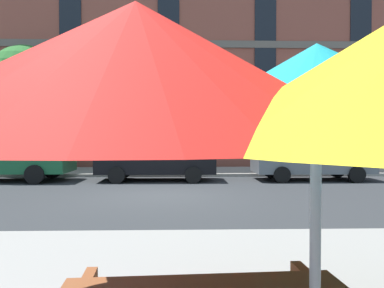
% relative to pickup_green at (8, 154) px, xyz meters
% --- Properties ---
extents(ground_plane, '(120.00, 120.00, 0.00)m').
position_rel_pickup_green_xyz_m(ground_plane, '(5.87, -3.70, -1.03)').
color(ground_plane, '#2D3033').
extents(sidewalk_far, '(56.00, 3.60, 0.12)m').
position_rel_pickup_green_xyz_m(sidewalk_far, '(5.87, 3.10, -0.97)').
color(sidewalk_far, '#9E998E').
rests_on(sidewalk_far, ground).
extents(apartment_building, '(44.83, 12.08, 19.20)m').
position_rel_pickup_green_xyz_m(apartment_building, '(5.87, 11.29, 8.57)').
color(apartment_building, '#934C3D').
rests_on(apartment_building, ground).
extents(pickup_green, '(5.10, 2.12, 2.20)m').
position_rel_pickup_green_xyz_m(pickup_green, '(0.00, 0.00, 0.00)').
color(pickup_green, '#195933').
rests_on(pickup_green, ground).
extents(sedan_black, '(4.40, 1.98, 1.78)m').
position_rel_pickup_green_xyz_m(sedan_black, '(5.51, -0.00, -0.08)').
color(sedan_black, black).
rests_on(sedan_black, ground).
extents(sedan_gray, '(4.40, 1.98, 1.78)m').
position_rel_pickup_green_xyz_m(sedan_gray, '(11.44, -0.00, -0.08)').
color(sedan_gray, slate).
rests_on(sedan_gray, ground).
extents(street_tree_left, '(4.10, 4.07, 5.83)m').
position_rel_pickup_green_xyz_m(street_tree_left, '(-0.64, 3.43, 2.69)').
color(street_tree_left, '#4C3823').
rests_on(street_tree_left, ground).
extents(patio_umbrella, '(3.89, 3.89, 2.21)m').
position_rel_pickup_green_xyz_m(patio_umbrella, '(7.19, -12.70, 0.89)').
color(patio_umbrella, silver).
rests_on(patio_umbrella, ground).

